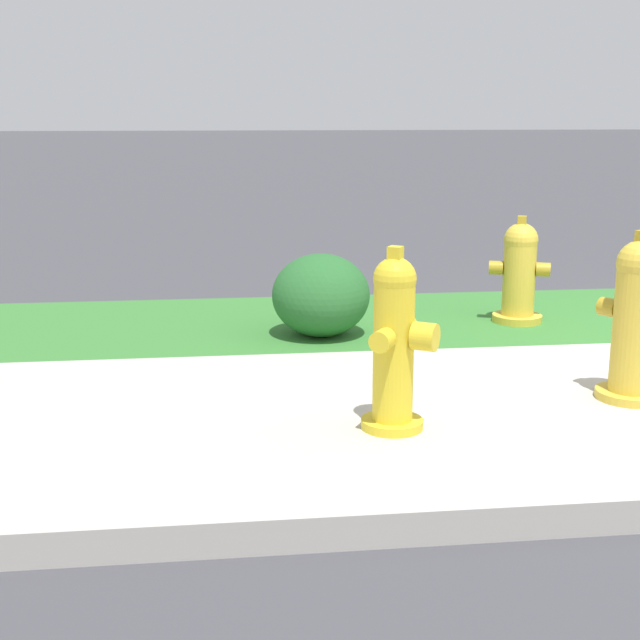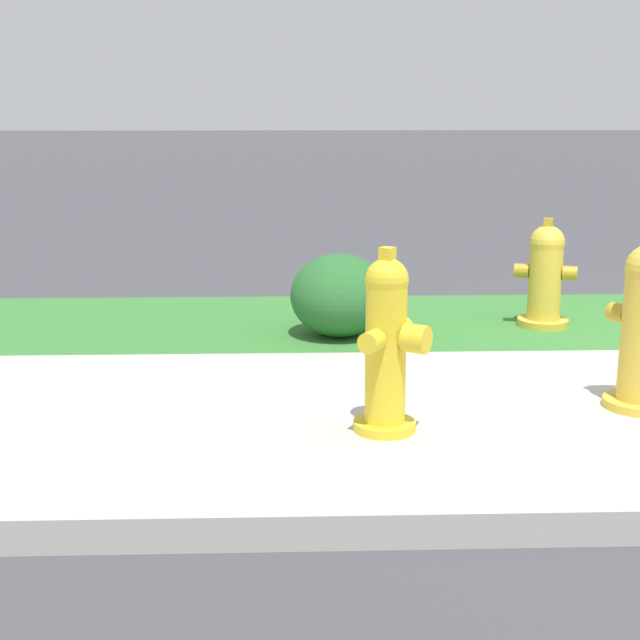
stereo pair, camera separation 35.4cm
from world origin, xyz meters
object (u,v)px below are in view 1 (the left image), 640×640
object	(u,v)px
fire_hydrant_by_grass_verge	(395,343)
fire_hydrant_far_end	(519,272)
fire_hydrant_at_driveway	(637,320)
shrub_bush_far_verge	(321,295)

from	to	relation	value
fire_hydrant_by_grass_verge	fire_hydrant_far_end	world-z (taller)	fire_hydrant_by_grass_verge
fire_hydrant_far_end	fire_hydrant_at_driveway	size ratio (longest dim) A/B	0.85
fire_hydrant_by_grass_verge	fire_hydrant_far_end	size ratio (longest dim) A/B	1.16
fire_hydrant_far_end	fire_hydrant_at_driveway	xyz separation A→B (m)	(-0.00, -1.63, 0.06)
shrub_bush_far_verge	fire_hydrant_at_driveway	bearing A→B (deg)	-47.19
fire_hydrant_at_driveway	shrub_bush_far_verge	distance (m)	1.95
fire_hydrant_at_driveway	shrub_bush_far_verge	bearing A→B (deg)	-167.50
fire_hydrant_by_grass_verge	fire_hydrant_at_driveway	distance (m)	1.24
fire_hydrant_at_driveway	fire_hydrant_far_end	bearing A→B (deg)	149.55
fire_hydrant_at_driveway	shrub_bush_far_verge	size ratio (longest dim) A/B	1.37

